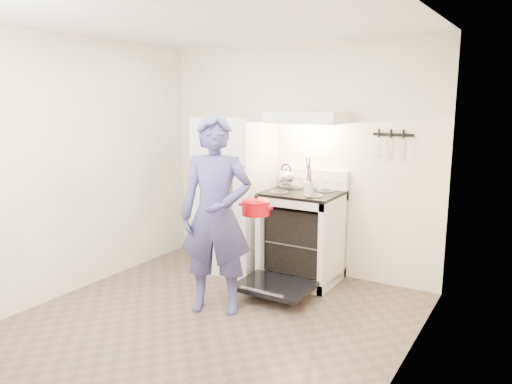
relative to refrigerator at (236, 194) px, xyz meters
The scene contains 15 objects.
floor 1.78m from the refrigerator, 68.20° to the right, with size 3.60×3.60×0.00m, color brown.
back_wall 0.79m from the refrigerator, 31.11° to the left, with size 3.20×0.02×2.50m, color white.
refrigerator is the anchor object (origin of this frame).
stove_body 0.90m from the refrigerator, ahead, with size 0.76×0.65×0.92m, color silver.
cooktop 0.81m from the refrigerator, ahead, with size 0.76×0.65×0.03m, color black.
backsplash 0.89m from the refrigerator, 20.94° to the left, with size 0.76×0.07×0.20m, color silver.
oven_door 1.23m from the refrigerator, 35.13° to the right, with size 0.70×0.54×0.04m, color black.
oven_rack 0.91m from the refrigerator, ahead, with size 0.60×0.52×0.01m, color slate.
range_hood 1.19m from the refrigerator, ahead, with size 0.76×0.50×0.12m, color silver.
knife_strip 1.81m from the refrigerator, 11.61° to the left, with size 0.40×0.02×0.03m, color black.
pizza_stone 0.97m from the refrigerator, ahead, with size 0.33×0.33×0.02m, color #96764F.
tea_kettle 0.63m from the refrigerator, ahead, with size 0.22×0.18×0.26m, color silver, non-canonical shape.
utensil_jar 1.04m from the refrigerator, 13.28° to the right, with size 0.09×0.09×0.13m, color silver.
person 1.16m from the refrigerator, 65.73° to the right, with size 0.65×0.42×1.77m, color navy.
dutch_oven 0.98m from the refrigerator, 46.11° to the right, with size 0.33×0.26×0.22m, color red, non-canonical shape.
Camera 1 is at (2.38, -3.12, 1.92)m, focal length 35.00 mm.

